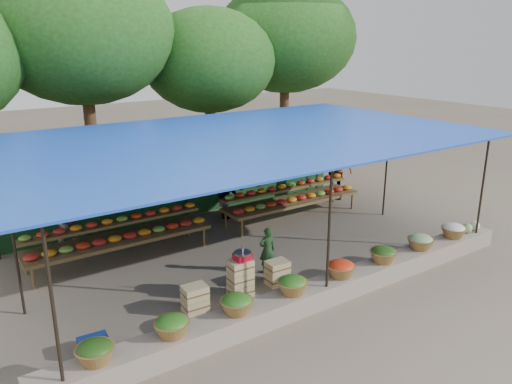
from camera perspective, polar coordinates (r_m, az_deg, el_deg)
ground at (r=11.88m, az=-1.49°, el=-7.03°), size 60.00×60.00×0.00m
stone_curb at (r=9.83m, az=7.41°, el=-11.33°), size 10.60×0.55×0.40m
stall_canopy at (r=11.11m, az=-1.76°, el=5.81°), size 10.80×6.60×2.82m
produce_baskets at (r=9.60m, az=7.04°, el=-9.59°), size 8.98×0.58×0.34m
netting_backdrop at (r=14.07m, az=-8.52°, el=2.06°), size 10.60×0.06×2.50m
tree_row at (r=16.49m, az=-12.12°, el=16.21°), size 16.51×5.50×7.12m
fruit_table_left at (r=11.80m, az=-15.42°, el=-4.67°), size 4.21×0.95×0.93m
fruit_table_right at (r=14.07m, az=4.09°, el=-0.53°), size 4.21×0.95×0.93m
crate_counter at (r=9.90m, az=-1.93°, el=-10.25°), size 2.36×0.36×0.77m
weighing_scale at (r=9.70m, az=-1.55°, el=-7.27°), size 0.34×0.34×0.36m
vendor_seated at (r=10.77m, az=1.29°, el=-6.67°), size 0.42×0.32×1.03m
customer_left at (r=12.25m, az=-20.53°, el=-3.09°), size 0.93×0.77×1.72m
customer_mid at (r=13.91m, az=-3.33°, el=0.10°), size 1.18×1.07×1.59m
customer_right at (r=15.84m, az=9.04°, el=2.32°), size 1.08×0.94×1.75m
blue_crate_front at (r=8.77m, az=-18.06°, el=-16.38°), size 0.49×0.37×0.28m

